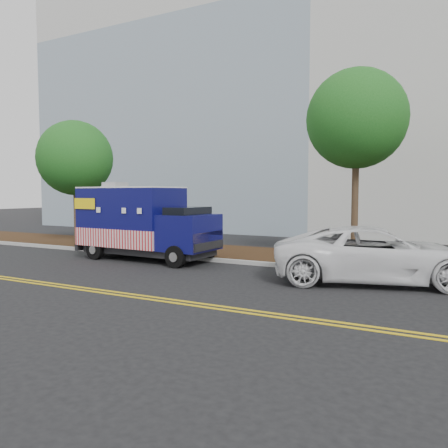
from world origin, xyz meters
The scene contains 11 objects.
ground centered at (0.00, 0.00, 0.00)m, with size 120.00×120.00×0.00m, color black.
curb centered at (0.00, 1.40, 0.07)m, with size 120.00×0.18×0.15m, color #9E9E99.
mulch_strip centered at (0.00, 3.50, 0.07)m, with size 120.00×4.00×0.15m, color black.
centerline_near centered at (0.00, -4.45, 0.01)m, with size 120.00×0.10×0.01m, color gold.
centerline_far centered at (0.00, -4.70, 0.01)m, with size 120.00×0.10×0.01m, color gold.
office_building centered at (2.00, 22.00, 15.20)m, with size 46.00×20.00×30.40m.
tree_a centered at (-7.42, 2.87, 4.46)m, with size 3.78×3.78×6.36m.
tree_c centered at (6.32, 3.85, 5.49)m, with size 3.79×3.79×7.40m.
sign_post centered at (-2.28, 1.97, 1.20)m, with size 0.06×0.06×2.40m, color #473828.
food_truck centered at (-1.48, 0.63, 1.42)m, with size 6.06×2.52×3.14m.
white_car centered at (7.68, 0.21, 0.84)m, with size 2.79×6.05×1.68m, color white.
Camera 1 is at (9.66, -13.40, 2.67)m, focal length 35.00 mm.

